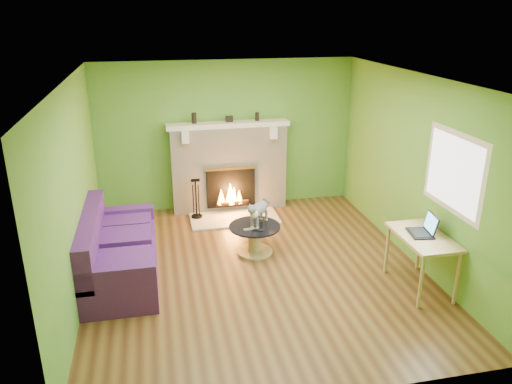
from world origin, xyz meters
TOP-DOWN VIEW (x-y plane):
  - floor at (0.00, 0.00)m, footprint 5.00×5.00m
  - ceiling at (0.00, 0.00)m, footprint 5.00×5.00m
  - wall_back at (0.00, 2.50)m, footprint 5.00×0.00m
  - wall_front at (0.00, -2.50)m, footprint 5.00×0.00m
  - wall_left at (-2.25, 0.00)m, footprint 0.00×5.00m
  - wall_right at (2.25, 0.00)m, footprint 0.00×5.00m
  - window_frame at (2.24, -0.90)m, footprint 0.00×1.20m
  - window_pane at (2.23, -0.90)m, footprint 0.00×1.06m
  - fireplace at (0.00, 2.32)m, footprint 2.10×0.46m
  - hearth at (0.00, 1.80)m, footprint 1.50×0.75m
  - mantel at (0.00, 2.30)m, footprint 2.10×0.28m
  - sofa at (-1.86, 0.20)m, footprint 0.91×2.03m
  - coffee_table at (0.09, 0.51)m, footprint 0.75×0.75m
  - desk at (1.95, -0.89)m, footprint 0.58×0.99m
  - cat at (0.17, 0.56)m, footprint 0.58×0.66m
  - remote_silver at (-0.01, 0.39)m, footprint 0.17×0.06m
  - remote_black at (0.11, 0.33)m, footprint 0.16×0.12m
  - laptop at (1.93, -0.84)m, footprint 0.36×0.39m
  - fire_tools at (-0.63, 1.95)m, footprint 0.19×0.19m
  - mantel_vase_left at (-0.57, 2.33)m, footprint 0.08×0.08m
  - mantel_vase_right at (0.51, 2.33)m, footprint 0.07×0.07m
  - mantel_box at (0.02, 2.33)m, footprint 0.12×0.08m

SIDE VIEW (x-z plane):
  - floor at x=0.00m, z-range 0.00..0.00m
  - hearth at x=0.00m, z-range 0.00..0.03m
  - coffee_table at x=0.09m, z-range 0.03..0.46m
  - sofa at x=-1.86m, z-range -0.10..0.81m
  - fire_tools at x=-0.63m, z-range 0.03..0.72m
  - remote_black at x=0.11m, z-range 0.43..0.44m
  - remote_silver at x=-0.01m, z-range 0.43..0.44m
  - cat at x=0.17m, z-range 0.43..0.83m
  - desk at x=1.95m, z-range 0.28..1.01m
  - fireplace at x=0.00m, z-range -0.02..1.56m
  - laptop at x=1.93m, z-range 0.73..1.00m
  - wall_back at x=0.00m, z-range -1.20..3.80m
  - wall_front at x=0.00m, z-range -1.20..3.80m
  - wall_left at x=-2.25m, z-range -1.20..3.80m
  - wall_right at x=2.25m, z-range -1.20..3.80m
  - mantel at x=0.00m, z-range 1.50..1.58m
  - window_frame at x=2.24m, z-range 0.95..2.15m
  - window_pane at x=2.23m, z-range 1.02..2.08m
  - mantel_box at x=0.02m, z-range 1.58..1.68m
  - mantel_vase_right at x=0.51m, z-range 1.58..1.72m
  - mantel_vase_left at x=-0.57m, z-range 1.58..1.76m
  - ceiling at x=0.00m, z-range 2.60..2.60m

